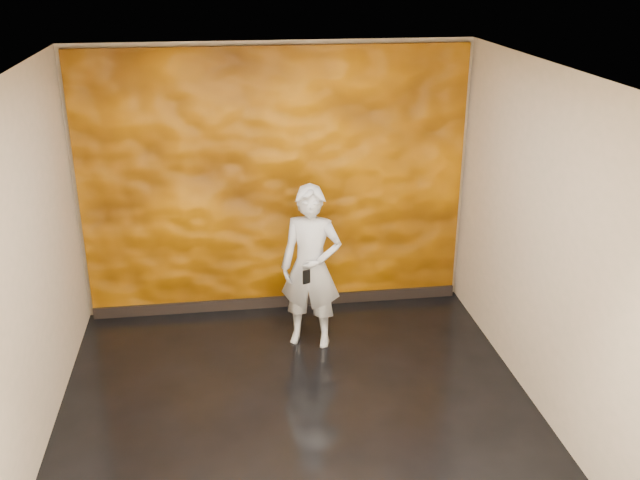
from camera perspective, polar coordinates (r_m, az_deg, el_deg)
The scene contains 5 objects.
room at distance 5.46m, azimuth -1.86°, elevation -1.44°, with size 4.02×4.02×2.81m.
feature_wall at distance 7.30m, azimuth -3.58°, elevation 4.49°, with size 3.90×0.06×2.75m, color #CE7300.
baseboard at distance 7.76m, azimuth -3.32°, elevation -4.93°, with size 3.90×0.04×0.12m, color black.
man at distance 6.76m, azimuth -0.72°, elevation -2.20°, with size 0.59×0.38×1.60m, color #91979F.
phone at distance 6.51m, azimuth -1.09°, elevation -2.96°, with size 0.07×0.01×0.14m, color black.
Camera 1 is at (-0.53, -4.98, 3.57)m, focal length 40.00 mm.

